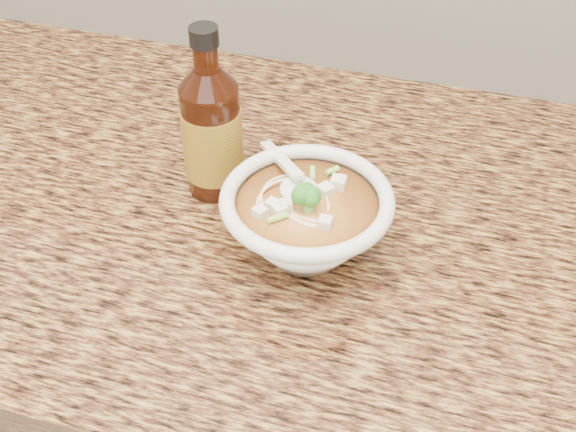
# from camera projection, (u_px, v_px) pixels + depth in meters

# --- Properties ---
(cabinet) EXTENTS (4.00, 0.65, 0.86)m
(cabinet) POSITION_uv_depth(u_px,v_px,m) (274.00, 420.00, 1.16)
(cabinet) COLOR #331E0F
(cabinet) RESTS_ON ground
(counter_slab) EXTENTS (4.00, 0.68, 0.04)m
(counter_slab) POSITION_uv_depth(u_px,v_px,m) (269.00, 209.00, 0.86)
(counter_slab) COLOR olive
(counter_slab) RESTS_ON cabinet
(soup_bowl) EXTENTS (0.18, 0.18, 0.10)m
(soup_bowl) POSITION_uv_depth(u_px,v_px,m) (306.00, 223.00, 0.75)
(soup_bowl) COLOR silver
(soup_bowl) RESTS_ON counter_slab
(hot_sauce_bottle) EXTENTS (0.08, 0.08, 0.21)m
(hot_sauce_bottle) POSITION_uv_depth(u_px,v_px,m) (212.00, 132.00, 0.81)
(hot_sauce_bottle) COLOR #3E1508
(hot_sauce_bottle) RESTS_ON counter_slab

